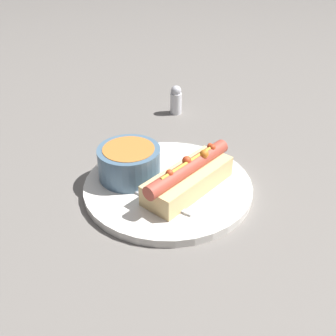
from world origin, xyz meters
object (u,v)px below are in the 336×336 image
object	(u,v)px
hot_dog	(189,177)
spoon	(128,187)
salt_shaker	(176,100)
soup_bowl	(129,161)

from	to	relation	value
hot_dog	spoon	bearing A→B (deg)	131.54
hot_dog	salt_shaker	bearing A→B (deg)	43.91
spoon	salt_shaker	xyz separation A→B (m)	(0.32, 0.09, 0.02)
spoon	hot_dog	bearing A→B (deg)	-145.69
spoon	salt_shaker	world-z (taller)	salt_shaker
hot_dog	soup_bowl	bearing A→B (deg)	110.43
hot_dog	spoon	xyz separation A→B (m)	(-0.05, 0.09, -0.02)
soup_bowl	hot_dog	bearing A→B (deg)	-81.30
hot_dog	soup_bowl	distance (m)	0.11
soup_bowl	spoon	bearing A→B (deg)	-151.52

